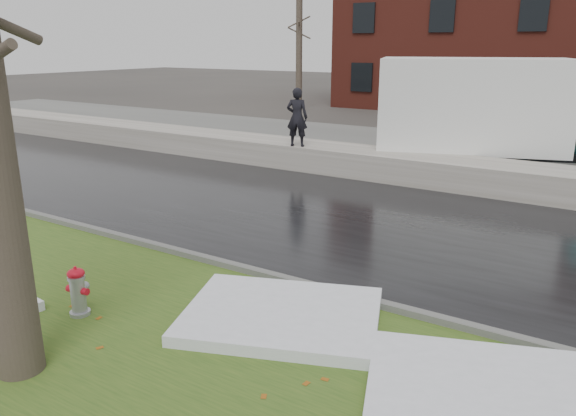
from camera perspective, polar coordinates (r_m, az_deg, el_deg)
The scene contains 13 objects.
ground at distance 8.58m, azimuth -7.45°, elevation -9.13°, with size 120.00×120.00×0.00m, color #47423D.
verge at distance 7.77m, azimuth -13.48°, elevation -12.19°, with size 60.00×4.50×0.04m, color #2E4E1A.
road at distance 12.11m, azimuth 6.27°, elevation -1.29°, with size 60.00×7.00×0.03m, color black.
parking_lot at distance 19.89m, azimuth 17.31°, elevation 5.06°, with size 60.00×9.00×0.03m, color slate.
curb at distance 9.27m, azimuth -3.49°, elevation -6.54°, with size 60.00×0.15×0.14m, color slate.
snowbank at distance 15.78m, azimuth 13.15°, elevation 3.90°, with size 60.00×1.60×0.75m, color #BAB4AA.
bg_tree_left at distance 32.68m, azimuth 1.13°, elevation 15.82°, with size 1.40×1.62×6.50m.
bg_tree_center at distance 33.74m, azimuth 13.93°, elevation 15.38°, with size 1.40×1.62×6.50m.
fire_hydrant at distance 8.33m, azimuth -20.57°, elevation -7.72°, with size 0.36×0.32×0.72m.
box_truck at distance 17.25m, azimuth 21.58°, elevation 8.82°, with size 9.81×4.89×3.28m.
worker at distance 16.55m, azimuth 0.93°, elevation 9.21°, with size 0.62×0.41×1.70m, color black.
snow_patch_near at distance 7.78m, azimuth -0.65°, elevation -10.84°, with size 2.60×2.00×0.16m, color white.
snow_patch_side at distance 6.64m, azimuth 20.90°, elevation -17.14°, with size 2.80×1.80×0.18m, color white.
Camera 1 is at (5.06, -5.88, 3.68)m, focal length 35.00 mm.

